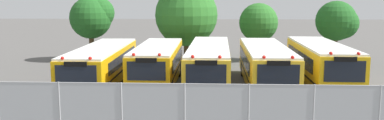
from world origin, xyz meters
name	(u,v)px	position (x,y,z in m)	size (l,w,h in m)	color
ground_plane	(209,86)	(0.00, 0.00, 0.00)	(160.00, 160.00, 0.00)	#514F4C
school_bus_0	(102,64)	(-6.64, -0.08, 1.33)	(2.79, 10.87, 2.52)	#EAA80C
school_bus_1	(158,63)	(-3.19, -0.01, 1.38)	(2.51, 9.47, 2.62)	#EAA80C
school_bus_2	(209,64)	(-0.02, -0.18, 1.41)	(2.64, 11.21, 2.67)	yellow
school_bus_3	(265,64)	(3.38, -0.10, 1.38)	(2.63, 10.61, 2.63)	yellow
school_bus_4	(320,64)	(6.67, -0.11, 1.46)	(2.60, 9.82, 2.78)	yellow
tree_0	(93,17)	(-10.04, 10.03, 3.78)	(3.78, 3.57, 5.46)	#4C3823
tree_1	(185,15)	(-2.10, 8.87, 3.96)	(5.12, 5.12, 6.54)	#4C3823
tree_2	(259,23)	(4.10, 10.44, 3.24)	(3.30, 3.30, 4.94)	#4C3823
tree_3	(338,22)	(10.37, 9.18, 3.44)	(3.39, 3.26, 5.14)	#4C3823
chainlink_fence	(217,105)	(0.35, -8.43, 0.99)	(18.49, 0.07, 1.91)	#9EA0A3
traffic_cone	(155,112)	(-2.39, -7.16, 0.31)	(0.47, 0.47, 0.61)	#EA5914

